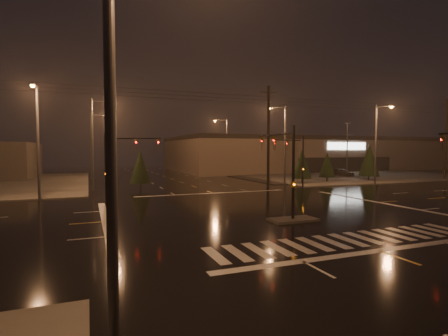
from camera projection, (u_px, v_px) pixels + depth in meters
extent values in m
plane|color=black|center=(263.00, 211.00, 25.70)|extent=(140.00, 140.00, 0.00)
cube|color=#4A4742|center=(332.00, 174.00, 64.49)|extent=(36.00, 36.00, 0.12)
cube|color=#4A4742|center=(293.00, 220.00, 21.98)|extent=(3.00, 1.60, 0.15)
cube|color=beige|center=(348.00, 240.00, 17.33)|extent=(15.00, 2.60, 0.01)
cube|color=beige|center=(379.00, 251.00, 15.47)|extent=(16.00, 0.50, 0.01)
cube|color=beige|center=(213.00, 193.00, 35.94)|extent=(16.00, 0.50, 0.01)
cube|color=black|center=(361.00, 174.00, 64.45)|extent=(50.00, 24.00, 0.08)
cube|color=#766454|center=(305.00, 154.00, 81.01)|extent=(60.00, 28.00, 7.00)
cube|color=black|center=(305.00, 140.00, 80.84)|extent=(60.20, 28.20, 0.80)
cube|color=white|center=(347.00, 146.00, 67.80)|extent=(9.00, 0.20, 1.40)
cube|color=black|center=(346.00, 164.00, 68.04)|extent=(22.00, 0.15, 2.80)
cylinder|color=black|center=(293.00, 173.00, 21.82)|extent=(0.18, 0.18, 6.00)
cylinder|color=black|center=(276.00, 135.00, 23.79)|extent=(0.12, 4.50, 0.12)
imported|color=#594707|center=(262.00, 137.00, 25.67)|extent=(0.16, 0.20, 1.00)
cube|color=#594707|center=(293.00, 185.00, 21.86)|extent=(0.25, 0.18, 0.35)
cylinder|color=black|center=(303.00, 163.00, 39.12)|extent=(0.18, 0.18, 6.00)
cylinder|color=black|center=(289.00, 140.00, 37.35)|extent=(4.74, 1.82, 0.12)
imported|color=#594707|center=(275.00, 140.00, 35.87)|extent=(0.24, 0.22, 1.00)
cube|color=#594707|center=(303.00, 169.00, 39.16)|extent=(0.25, 0.18, 0.35)
cylinder|color=black|center=(106.00, 166.00, 31.51)|extent=(0.18, 0.18, 6.00)
cylinder|color=black|center=(133.00, 138.00, 31.44)|extent=(4.74, 1.82, 0.12)
imported|color=#594707|center=(158.00, 139.00, 31.49)|extent=(0.24, 0.22, 1.00)
cube|color=#594707|center=(106.00, 174.00, 31.55)|extent=(0.25, 0.18, 0.35)
imported|color=#594707|center=(442.00, 135.00, 22.31)|extent=(0.22, 0.24, 1.00)
cylinder|color=#38383A|center=(111.00, 125.00, 7.32)|extent=(0.24, 0.24, 10.00)
cylinder|color=#38383A|center=(92.00, 145.00, 38.02)|extent=(0.24, 0.24, 10.00)
cylinder|color=#38383A|center=(103.00, 101.00, 38.21)|extent=(2.40, 0.14, 0.14)
cube|color=#38383A|center=(114.00, 102.00, 38.61)|extent=(0.70, 0.30, 0.18)
sphere|color=orange|center=(114.00, 103.00, 38.61)|extent=(0.32, 0.32, 0.32)
cylinder|color=#38383A|center=(91.00, 146.00, 52.91)|extent=(0.24, 0.24, 10.00)
cylinder|color=#38383A|center=(99.00, 115.00, 53.09)|extent=(2.40, 0.14, 0.14)
cube|color=#38383A|center=(107.00, 115.00, 53.49)|extent=(0.70, 0.30, 0.18)
sphere|color=orange|center=(107.00, 116.00, 53.50)|extent=(0.32, 0.32, 0.32)
cylinder|color=#38383A|center=(285.00, 146.00, 44.50)|extent=(0.24, 0.24, 10.00)
cylinder|color=#38383A|center=(277.00, 107.00, 43.81)|extent=(2.40, 0.14, 0.14)
cube|color=#38383A|center=(269.00, 107.00, 43.42)|extent=(0.70, 0.30, 0.18)
sphere|color=orange|center=(269.00, 108.00, 43.42)|extent=(0.32, 0.32, 0.32)
cylinder|color=#38383A|center=(227.00, 147.00, 63.11)|extent=(0.24, 0.24, 10.00)
cylinder|color=#38383A|center=(221.00, 120.00, 62.42)|extent=(2.40, 0.14, 0.14)
cube|color=#38383A|center=(215.00, 120.00, 62.03)|extent=(0.70, 0.30, 0.18)
sphere|color=orange|center=(215.00, 121.00, 62.03)|extent=(0.32, 0.32, 0.32)
cylinder|color=#38383A|center=(38.00, 144.00, 30.34)|extent=(0.24, 0.24, 10.00)
cylinder|color=#38383A|center=(34.00, 86.00, 28.97)|extent=(0.14, 2.40, 0.14)
cube|color=#38383A|center=(33.00, 84.00, 27.95)|extent=(0.30, 0.70, 0.18)
sphere|color=orange|center=(33.00, 86.00, 27.96)|extent=(0.32, 0.32, 0.32)
cylinder|color=#38383A|center=(376.00, 146.00, 44.12)|extent=(0.24, 0.24, 10.00)
cylinder|color=#38383A|center=(384.00, 106.00, 42.75)|extent=(0.14, 2.40, 0.14)
cube|color=#38383A|center=(391.00, 106.00, 41.73)|extent=(0.30, 0.70, 0.18)
sphere|color=orange|center=(391.00, 107.00, 41.74)|extent=(0.32, 0.32, 0.32)
cylinder|color=black|center=(268.00, 137.00, 41.32)|extent=(0.32, 0.32, 12.00)
cube|color=black|center=(269.00, 93.00, 41.04)|extent=(2.20, 0.12, 0.12)
cylinder|color=black|center=(446.00, 140.00, 52.19)|extent=(0.32, 0.32, 12.00)
cube|color=black|center=(447.00, 105.00, 51.92)|extent=(2.20, 0.12, 0.12)
cylinder|color=black|center=(302.00, 181.00, 46.34)|extent=(0.18, 0.18, 0.70)
cone|color=black|center=(302.00, 163.00, 46.22)|extent=(2.51, 2.51, 3.92)
cylinder|color=black|center=(327.00, 179.00, 48.49)|extent=(0.18, 0.18, 0.70)
cone|color=black|center=(327.00, 165.00, 48.38)|extent=(2.19, 2.19, 3.42)
cylinder|color=black|center=(369.00, 178.00, 50.59)|extent=(0.18, 0.18, 0.70)
cone|color=black|center=(369.00, 160.00, 50.45)|extent=(2.91, 2.91, 4.55)
cylinder|color=black|center=(140.00, 186.00, 39.31)|extent=(0.18, 0.18, 0.70)
cone|color=black|center=(140.00, 167.00, 39.20)|extent=(2.36, 2.36, 3.69)
imported|color=black|center=(341.00, 172.00, 58.16)|extent=(3.32, 4.41, 1.40)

